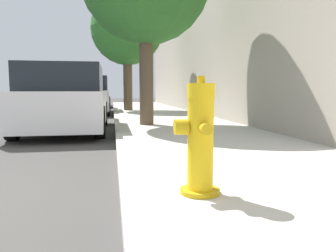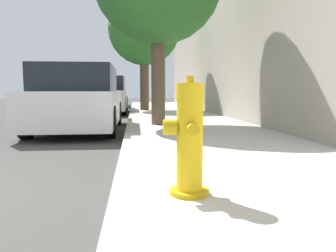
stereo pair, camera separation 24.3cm
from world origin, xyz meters
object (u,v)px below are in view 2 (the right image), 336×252
at_px(fire_hydrant, 189,140).
at_px(street_tree_far, 144,30).
at_px(parked_car_mid, 105,96).
at_px(parked_car_near, 79,100).
at_px(parked_car_far, 110,96).

height_order(fire_hydrant, street_tree_far, street_tree_far).
bearing_deg(parked_car_mid, fire_hydrant, -81.88).
bearing_deg(fire_hydrant, parked_car_mid, 98.12).
bearing_deg(fire_hydrant, parked_car_near, 107.51).
distance_m(parked_car_near, street_tree_far, 6.51).
height_order(fire_hydrant, parked_car_far, parked_car_far).
distance_m(fire_hydrant, street_tree_far, 11.36).
xyz_separation_m(fire_hydrant, parked_car_near, (-1.67, 5.30, 0.15)).
xyz_separation_m(fire_hydrant, parked_car_mid, (-1.62, 11.37, 0.17)).
xyz_separation_m(parked_car_far, street_tree_far, (1.83, -6.14, 2.75)).
distance_m(parked_car_mid, street_tree_far, 3.10).
height_order(parked_car_near, street_tree_far, street_tree_far).
xyz_separation_m(parked_car_mid, parked_car_far, (-0.21, 5.78, -0.12)).
xyz_separation_m(parked_car_mid, street_tree_far, (1.62, -0.36, 2.62)).
distance_m(fire_hydrant, parked_car_near, 5.56).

